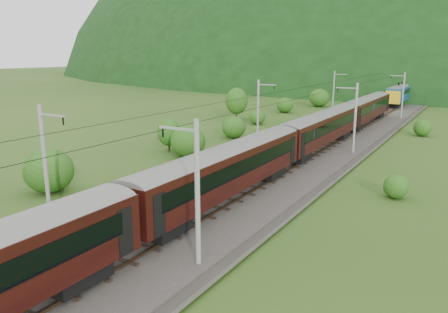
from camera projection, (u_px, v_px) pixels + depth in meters
The scene contains 14 objects.
ground at pixel (116, 243), 27.24m from camera, with size 600.00×600.00×0.00m, color #244816.
railbed at pixel (204, 197), 35.55m from camera, with size 14.00×220.00×0.30m, color #38332D.
track_left at pixel (181, 190), 36.70m from camera, with size 2.40×220.00×0.27m.
track_right at pixel (230, 199), 34.30m from camera, with size 2.40×220.00×0.27m.
catenary_left at pixel (259, 110), 55.97m from camera, with size 2.54×192.28×8.00m.
catenary_right at pixel (355, 117), 49.86m from camera, with size 2.54×192.28×8.00m.
overhead_wires at pixel (203, 112), 33.94m from camera, with size 4.83×198.00×0.03m.
mountain_ridge at pixel (281, 68), 337.64m from camera, with size 336.00×280.00×132.00m, color black.
train at pixel (284, 139), 42.23m from camera, with size 2.95×139.97×5.14m.
hazard_post_near at pixel (297, 143), 52.54m from camera, with size 0.15×0.15×1.39m, color red.
hazard_post_far at pixel (335, 127), 63.34m from camera, with size 0.18×0.18×1.70m, color red.
signal at pixel (330, 113), 73.95m from camera, with size 0.25×0.25×2.23m.
vegetation_left at pixel (129, 141), 47.39m from camera, with size 13.45×143.57×6.35m.
vegetation_right at pixel (359, 218), 28.51m from camera, with size 4.24×93.21×2.38m.
Camera 1 is at (18.73, -18.21, 11.59)m, focal length 35.00 mm.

